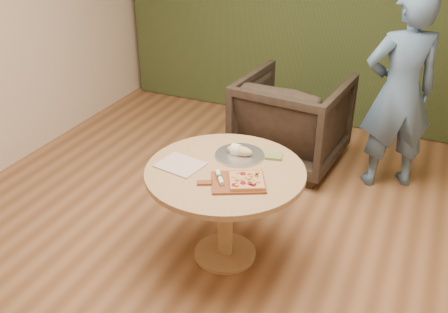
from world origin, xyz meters
The scene contains 11 objects.
room_shell centered at (0.00, 0.00, 1.40)m, with size 5.04×6.04×2.84m.
pedestal_table centered at (0.02, 0.16, 0.61)m, with size 1.11×1.11×0.75m.
pizza_paddle centered at (0.16, 0.03, 0.76)m, with size 0.47×0.41×0.01m.
flatbread_pizza centered at (0.23, 0.04, 0.78)m, with size 0.29×0.29×0.04m.
cutlery_roll centered at (0.05, 0.01, 0.78)m, with size 0.13×0.18×0.03m.
newspaper centered at (-0.29, 0.08, 0.76)m, with size 0.30×0.25×0.01m, color white.
serving_tray centered at (0.04, 0.38, 0.76)m, with size 0.36×0.36×0.02m.
bread_roll centered at (0.03, 0.38, 0.79)m, with size 0.19×0.09×0.09m.
green_packet centered at (0.27, 0.46, 0.76)m, with size 0.12×0.10×0.02m, color #54662D.
armchair centered at (0.02, 1.78, 0.49)m, with size 0.96×0.90×0.98m, color black.
person_standing centered at (0.97, 1.74, 0.90)m, with size 0.66×0.43×1.80m, color slate.
Camera 1 is at (1.22, -2.55, 2.48)m, focal length 40.00 mm.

